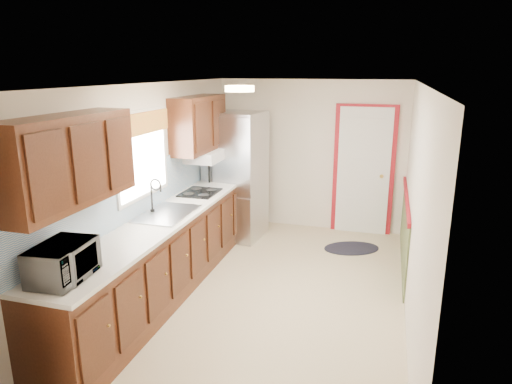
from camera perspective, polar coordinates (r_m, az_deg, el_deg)
The scene contains 8 objects.
room_shell at distance 5.04m, azimuth 2.02°, elevation -0.46°, with size 3.20×5.20×2.52m.
kitchen_run at distance 5.33m, azimuth -11.83°, elevation -4.30°, with size 0.63×4.00×2.20m.
back_wall_trim at distance 7.12m, azimuth 14.25°, elevation 1.15°, with size 1.12×2.30×2.08m.
ceiling_fixture at distance 4.75m, azimuth -2.05°, elevation 12.79°, with size 0.30×0.30×0.06m, color #FFD88C.
microwave at distance 3.92m, azimuth -23.04°, elevation -7.61°, with size 0.53×0.29×0.36m, color white.
refrigerator at distance 7.00m, azimuth -2.54°, elevation 2.06°, with size 0.88×0.84×1.94m.
rug at distance 6.89m, azimuth 11.86°, elevation -6.89°, with size 0.81×0.52×0.01m, color black.
cooktop at distance 6.16m, azimuth -7.02°, elevation -0.06°, with size 0.45×0.54×0.02m, color black.
Camera 1 is at (1.19, -4.70, 2.56)m, focal length 32.00 mm.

